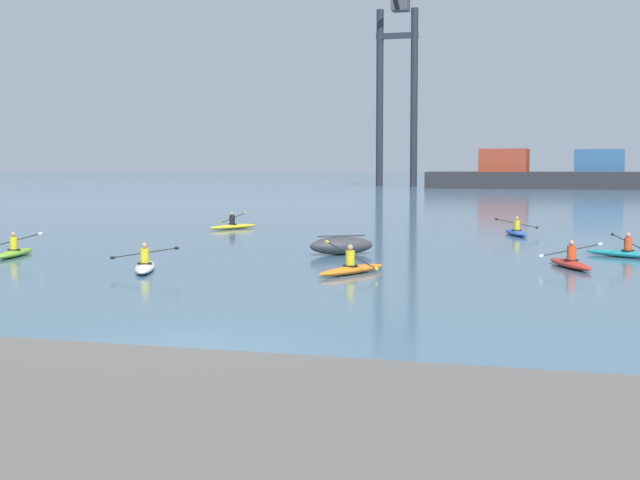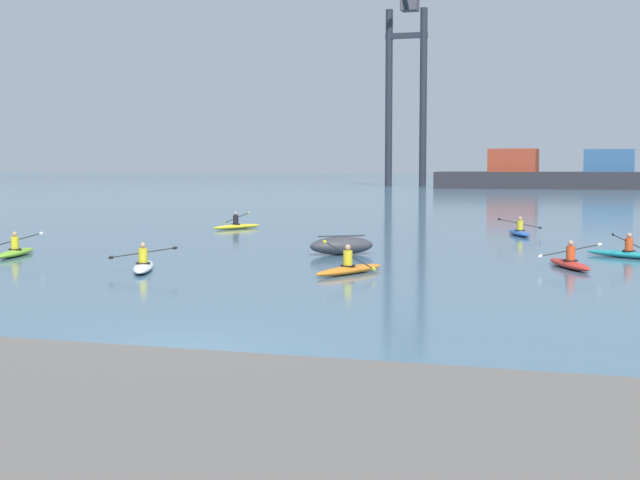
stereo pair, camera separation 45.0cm
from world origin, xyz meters
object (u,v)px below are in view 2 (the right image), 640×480
(kayak_lime, at_px, (16,252))
(kayak_orange, at_px, (349,269))
(gantry_crane_west, at_px, (406,70))
(kayak_red, at_px, (569,263))
(container_barge, at_px, (608,175))
(kayak_blue, at_px, (519,232))
(capsized_dinghy, at_px, (342,246))
(kayak_teal, at_px, (627,253))
(kayak_yellow, at_px, (237,226))
(kayak_white, at_px, (143,266))

(kayak_lime, xyz_separation_m, kayak_orange, (13.82, -1.86, 0.00))
(gantry_crane_west, distance_m, kayak_red, 125.48)
(kayak_red, distance_m, kayak_orange, 7.72)
(kayak_lime, bearing_deg, gantry_crane_west, 94.88)
(kayak_red, bearing_deg, kayak_lime, -174.54)
(container_barge, bearing_deg, gantry_crane_west, 167.44)
(gantry_crane_west, distance_m, kayak_blue, 111.06)
(kayak_red, bearing_deg, container_barge, 89.16)
(container_barge, xyz_separation_m, capsized_dinghy, (-10.35, -110.53, -1.78))
(kayak_teal, height_order, kayak_yellow, kayak_teal)
(gantry_crane_west, bearing_deg, kayak_orange, -78.93)
(container_barge, height_order, kayak_blue, container_barge)
(kayak_blue, height_order, kayak_orange, kayak_orange)
(kayak_teal, bearing_deg, kayak_lime, -164.53)
(kayak_yellow, relative_size, kayak_orange, 0.98)
(capsized_dinghy, bearing_deg, kayak_blue, 64.35)
(kayak_yellow, bearing_deg, capsized_dinghy, -52.64)
(kayak_red, height_order, kayak_orange, kayak_orange)
(container_barge, relative_size, kayak_red, 15.15)
(capsized_dinghy, xyz_separation_m, kayak_teal, (10.63, 1.96, -0.18))
(kayak_yellow, relative_size, kayak_lime, 0.97)
(gantry_crane_west, xyz_separation_m, kayak_yellow, (12.73, -105.32, -19.16))
(kayak_lime, height_order, kayak_white, kayak_lime)
(kayak_blue, xyz_separation_m, kayak_red, (2.91, -14.34, 0.00))
(kayak_teal, relative_size, kayak_yellow, 0.95)
(gantry_crane_west, distance_m, kayak_lime, 123.98)
(kayak_lime, distance_m, kayak_orange, 13.94)
(kayak_lime, relative_size, kayak_red, 1.02)
(gantry_crane_west, height_order, kayak_red, gantry_crane_west)
(kayak_yellow, xyz_separation_m, kayak_blue, (15.31, -0.42, 0.00))
(kayak_orange, bearing_deg, gantry_crane_west, 101.07)
(capsized_dinghy, height_order, kayak_red, kayak_red)
(kayak_yellow, height_order, kayak_lime, kayak_yellow)
(kayak_blue, bearing_deg, kayak_yellow, 178.41)
(gantry_crane_west, relative_size, kayak_yellow, 11.64)
(capsized_dinghy, bearing_deg, container_barge, 84.65)
(container_barge, height_order, capsized_dinghy, container_barge)
(kayak_blue, distance_m, kayak_orange, 18.55)
(kayak_teal, xyz_separation_m, kayak_orange, (-8.64, -8.07, -0.00))
(capsized_dinghy, bearing_deg, kayak_red, -14.76)
(capsized_dinghy, xyz_separation_m, kayak_red, (8.70, -2.29, -0.18))
(kayak_white, bearing_deg, kayak_teal, 31.09)
(gantry_crane_west, relative_size, kayak_blue, 11.38)
(gantry_crane_west, xyz_separation_m, kayak_white, (17.51, -125.11, -19.16))
(kayak_teal, height_order, kayak_red, kayak_teal)
(gantry_crane_west, relative_size, kayak_orange, 11.45)
(kayak_red, bearing_deg, kayak_blue, 101.47)
(gantry_crane_west, bearing_deg, kayak_lime, -85.12)
(kayak_white, distance_m, kayak_orange, 6.84)
(kayak_white, bearing_deg, gantry_crane_west, 97.97)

